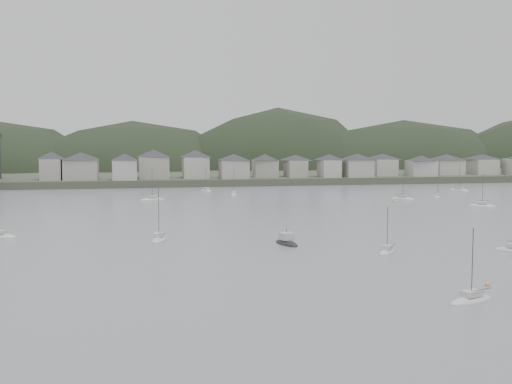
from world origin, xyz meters
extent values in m
plane|color=slate|center=(0.00, 0.00, 0.00)|extent=(900.00, 900.00, 0.00)
cube|color=#383D2D|center=(0.00, 295.00, 1.50)|extent=(900.00, 250.00, 3.00)
ellipsoid|color=black|center=(-32.30, 272.87, -9.97)|extent=(132.08, 90.41, 79.74)
ellipsoid|color=black|center=(50.65, 272.93, -12.68)|extent=(133.88, 88.37, 101.41)
ellipsoid|color=black|center=(125.95, 267.91, -10.32)|extent=(165.81, 81.78, 82.55)
cube|color=#A5A296|center=(-65.00, 181.96, 7.29)|extent=(8.34, 12.91, 8.59)
pyramid|color=#242429|center=(-65.00, 181.96, 13.09)|extent=(15.78, 15.78, 3.01)
cube|color=#A5A296|center=(-53.32, 181.32, 7.18)|extent=(13.68, 13.35, 8.36)
pyramid|color=#242429|center=(-53.32, 181.32, 12.82)|extent=(20.07, 20.07, 2.93)
cube|color=#B3AFA8|center=(-35.57, 176.02, 7.04)|extent=(9.78, 10.20, 8.08)
pyramid|color=#242429|center=(-35.57, 176.02, 12.49)|extent=(14.83, 14.83, 2.83)
cube|color=#A5A296|center=(-23.51, 185.65, 7.55)|extent=(12.59, 13.33, 9.09)
pyramid|color=#242429|center=(-23.51, 185.65, 13.68)|extent=(19.24, 19.24, 3.18)
cube|color=#B3AFA8|center=(-5.75, 184.10, 7.43)|extent=(10.74, 12.17, 8.87)
pyramid|color=#242429|center=(-5.75, 184.10, 13.42)|extent=(17.01, 17.01, 3.10)
cube|color=#A5A296|center=(9.92, 177.53, 6.85)|extent=(11.63, 12.09, 7.69)
pyramid|color=#242429|center=(9.92, 177.53, 12.04)|extent=(17.61, 17.61, 2.69)
cube|color=#A5A296|center=(25.25, 186.19, 6.72)|extent=(10.37, 9.35, 7.44)
pyramid|color=#242429|center=(25.25, 186.19, 11.74)|extent=(14.65, 14.65, 2.60)
cube|color=#A5A296|center=(38.63, 183.79, 6.61)|extent=(8.24, 12.20, 7.22)
pyramid|color=#242429|center=(38.63, 183.79, 11.48)|extent=(15.17, 15.17, 2.53)
cube|color=#B3AFA8|center=(52.50, 178.55, 6.73)|extent=(8.06, 10.91, 7.46)
pyramid|color=#242429|center=(52.50, 178.55, 11.77)|extent=(14.08, 14.08, 2.61)
cube|color=#A5A296|center=(64.81, 177.06, 6.83)|extent=(11.73, 11.78, 7.66)
pyramid|color=#242429|center=(64.81, 177.06, 12.00)|extent=(17.46, 17.46, 2.68)
cube|color=#B3AFA8|center=(80.64, 186.91, 6.67)|extent=(10.19, 13.02, 7.33)
pyramid|color=#242429|center=(80.64, 186.91, 11.62)|extent=(17.23, 17.23, 2.57)
cube|color=#B3AFA8|center=(95.55, 178.06, 6.44)|extent=(11.70, 9.81, 6.88)
pyramid|color=#242429|center=(95.55, 178.06, 11.08)|extent=(15.97, 15.97, 2.41)
cube|color=#B3AFA8|center=(112.40, 186.91, 6.50)|extent=(12.83, 12.48, 7.00)
pyramid|color=#242429|center=(112.40, 186.91, 11.22)|extent=(18.79, 18.79, 2.45)
cube|color=#B3AFA8|center=(130.73, 187.42, 6.48)|extent=(11.07, 13.50, 6.97)
pyramid|color=#242429|center=(130.73, 187.42, 11.19)|extent=(18.25, 18.25, 2.44)
ellipsoid|color=beige|center=(9.49, -20.00, 0.05)|extent=(7.71, 4.81, 1.47)
cube|color=#B8B7B3|center=(9.49, -20.00, 1.09)|extent=(2.98, 2.43, 0.70)
cylinder|color=#3F3F42|center=(9.49, -20.00, 4.80)|extent=(0.12, 0.12, 9.19)
cylinder|color=#3F3F42|center=(10.73, -20.47, 1.64)|extent=(3.13, 1.27, 0.10)
ellipsoid|color=beige|center=(-26.13, 118.94, 0.05)|extent=(8.67, 5.05, 1.65)
cube|color=#B8B7B3|center=(-26.13, 118.94, 1.18)|extent=(3.31, 2.61, 0.70)
cylinder|color=#3F3F42|center=(-26.13, 118.94, 5.36)|extent=(0.12, 0.12, 10.32)
cylinder|color=#3F3F42|center=(-27.54, 119.39, 1.73)|extent=(3.57, 1.23, 0.10)
ellipsoid|color=beige|center=(-5.09, 150.00, 0.05)|extent=(4.92, 7.74, 1.48)
cube|color=#B8B7B3|center=(-5.09, 150.00, 1.09)|extent=(2.46, 3.00, 0.70)
cylinder|color=#3F3F42|center=(-5.09, 150.00, 4.82)|extent=(0.12, 0.12, 9.24)
cylinder|color=#3F3F42|center=(-4.60, 151.24, 1.64)|extent=(1.32, 3.13, 0.10)
ellipsoid|color=beige|center=(3.03, 133.09, 0.05)|extent=(3.81, 7.61, 1.46)
cube|color=#B8B7B3|center=(3.03, 133.09, 1.08)|extent=(2.10, 2.83, 0.70)
cylinder|color=#3F3F42|center=(3.03, 133.09, 4.75)|extent=(0.12, 0.12, 9.10)
cylinder|color=#3F3F42|center=(2.75, 134.37, 1.63)|extent=(0.79, 3.22, 0.10)
ellipsoid|color=beige|center=(69.68, 81.29, 0.05)|extent=(7.89, 6.44, 1.56)
cube|color=#B8B7B3|center=(69.68, 81.29, 1.13)|extent=(3.23, 2.96, 0.70)
cylinder|color=#3F3F42|center=(69.68, 81.29, 5.09)|extent=(0.12, 0.12, 9.78)
cylinder|color=#3F3F42|center=(70.85, 82.08, 1.68)|extent=(2.98, 2.05, 0.10)
ellipsoid|color=beige|center=(55.58, 106.47, 0.05)|extent=(7.81, 6.74, 1.57)
cube|color=#B8B7B3|center=(55.58, 106.47, 1.14)|extent=(3.24, 3.04, 0.70)
cylinder|color=#3F3F42|center=(55.58, 106.47, 5.12)|extent=(0.12, 0.12, 9.84)
cylinder|color=#3F3F42|center=(54.45, 105.62, 1.69)|extent=(2.89, 2.21, 0.10)
ellipsoid|color=beige|center=(70.57, 111.65, 0.05)|extent=(5.14, 5.97, 1.20)
cube|color=#B8B7B3|center=(70.57, 111.65, 0.95)|extent=(2.32, 2.48, 0.70)
cylinder|color=#3F3F42|center=(70.57, 111.65, 3.96)|extent=(0.12, 0.12, 7.52)
cylinder|color=#3F3F42|center=(69.92, 112.52, 1.50)|extent=(1.70, 2.23, 0.10)
ellipsoid|color=beige|center=(-27.21, 36.16, 0.05)|extent=(4.36, 8.68, 1.66)
cube|color=#B8B7B3|center=(-27.21, 36.16, 1.18)|extent=(2.40, 3.23, 0.70)
cylinder|color=#3F3F42|center=(-27.21, 36.16, 5.39)|extent=(0.12, 0.12, 10.38)
cylinder|color=#3F3F42|center=(-26.90, 34.70, 1.73)|extent=(0.89, 3.67, 0.10)
ellipsoid|color=beige|center=(12.32, 14.33, 0.05)|extent=(5.83, 6.38, 1.31)
cube|color=#B8B7B3|center=(12.32, 14.33, 1.01)|extent=(2.58, 2.69, 0.70)
cylinder|color=#3F3F42|center=(12.32, 14.33, 4.30)|extent=(0.12, 0.12, 8.21)
cylinder|color=#3F3F42|center=(13.08, 13.42, 1.56)|extent=(1.97, 2.33, 0.10)
ellipsoid|color=beige|center=(91.20, 135.04, 0.05)|extent=(6.51, 8.16, 1.61)
cube|color=#B8B7B3|center=(91.20, 135.04, 1.15)|extent=(3.01, 3.32, 0.70)
cylinder|color=#3F3F42|center=(91.20, 135.04, 5.23)|extent=(0.12, 0.12, 10.05)
cylinder|color=#3F3F42|center=(90.42, 133.82, 1.70)|extent=(2.04, 3.10, 0.10)
ellipsoid|color=black|center=(-3.18, 26.69, 0.05)|extent=(4.47, 8.23, 1.72)
cube|color=#B8B7B3|center=(-3.18, 26.69, 1.56)|extent=(2.65, 2.77, 1.40)
cylinder|color=#3F3F42|center=(-3.18, 26.69, 2.46)|extent=(0.10, 0.10, 1.20)
sphere|color=#D18B45|center=(16.16, -12.44, 0.15)|extent=(0.70, 0.70, 0.70)
sphere|color=#D18B45|center=(49.65, 100.04, 0.15)|extent=(0.70, 0.70, 0.70)
camera|label=1|loc=(-32.00, -93.00, 20.71)|focal=45.21mm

